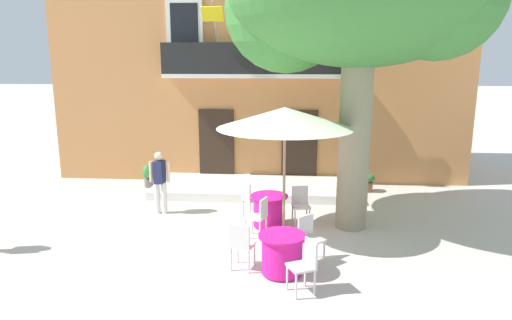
{
  "coord_description": "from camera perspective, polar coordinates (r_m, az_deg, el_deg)",
  "views": [
    {
      "loc": [
        1.99,
        -9.06,
        3.83
      ],
      "look_at": [
        1.13,
        2.35,
        1.3
      ],
      "focal_mm": 32.12,
      "sensor_mm": 36.0,
      "label": 1
    }
  ],
  "objects": [
    {
      "name": "ground_plane",
      "position": [
        10.04,
        -7.57,
        -10.08
      ],
      "size": [
        120.0,
        120.0,
        0.0
      ],
      "primitive_type": "plane",
      "color": "beige"
    },
    {
      "name": "building_facade",
      "position": [
        16.08,
        0.76,
        12.18
      ],
      "size": [
        13.0,
        5.09,
        7.5
      ],
      "color": "#CC844C",
      "rests_on": "ground"
    },
    {
      "name": "entrance_step_platform",
      "position": [
        13.5,
        -0.11,
        -3.47
      ],
      "size": [
        5.88,
        2.25,
        0.25
      ],
      "primitive_type": "cube",
      "color": "silver",
      "rests_on": "ground"
    },
    {
      "name": "cafe_table_near_tree",
      "position": [
        8.45,
        3.26,
        -11.57
      ],
      "size": [
        0.86,
        0.86,
        0.76
      ],
      "color": "#DB1984",
      "rests_on": "ground"
    },
    {
      "name": "cafe_chair_near_tree_0",
      "position": [
        8.53,
        -1.82,
        -10.3
      ],
      "size": [
        0.48,
        0.48,
        0.91
      ],
      "color": "silver",
      "rests_on": "ground"
    },
    {
      "name": "cafe_chair_near_tree_1",
      "position": [
        7.82,
        6.14,
        -12.61
      ],
      "size": [
        0.53,
        0.53,
        0.91
      ],
      "color": "silver",
      "rests_on": "ground"
    },
    {
      "name": "cafe_chair_near_tree_2",
      "position": [
        8.92,
        6.63,
        -9.34
      ],
      "size": [
        0.57,
        0.57,
        0.91
      ],
      "color": "silver",
      "rests_on": "ground"
    },
    {
      "name": "cafe_table_middle",
      "position": [
        10.7,
        1.66,
        -6.29
      ],
      "size": [
        0.86,
        0.86,
        0.76
      ],
      "color": "#DB1984",
      "rests_on": "ground"
    },
    {
      "name": "cafe_chair_middle_0",
      "position": [
        11.22,
        -0.79,
        -4.65
      ],
      "size": [
        0.56,
        0.56,
        0.91
      ],
      "color": "silver",
      "rests_on": "ground"
    },
    {
      "name": "cafe_chair_middle_1",
      "position": [
        9.97,
        0.39,
        -6.87
      ],
      "size": [
        0.51,
        0.51,
        0.91
      ],
      "color": "silver",
      "rests_on": "ground"
    },
    {
      "name": "cafe_chair_middle_2",
      "position": [
        10.84,
        5.57,
        -5.33
      ],
      "size": [
        0.46,
        0.46,
        0.91
      ],
      "color": "silver",
      "rests_on": "ground"
    },
    {
      "name": "cafe_umbrella",
      "position": [
        9.67,
        3.62,
        5.19
      ],
      "size": [
        2.9,
        2.9,
        2.85
      ],
      "color": "#997A56",
      "rests_on": "ground"
    },
    {
      "name": "ground_planter_left",
      "position": [
        14.32,
        -13.27,
        -1.78
      ],
      "size": [
        0.34,
        0.34,
        0.7
      ],
      "color": "slate",
      "rests_on": "ground"
    },
    {
      "name": "ground_planter_right",
      "position": [
        13.88,
        13.66,
        -2.59
      ],
      "size": [
        0.44,
        0.44,
        0.55
      ],
      "color": "#995638",
      "rests_on": "ground"
    },
    {
      "name": "pedestrian_mid_plaza",
      "position": [
        11.71,
        -11.88,
        -2.33
      ],
      "size": [
        0.53,
        0.35,
        1.59
      ],
      "color": "silver",
      "rests_on": "ground"
    }
  ]
}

